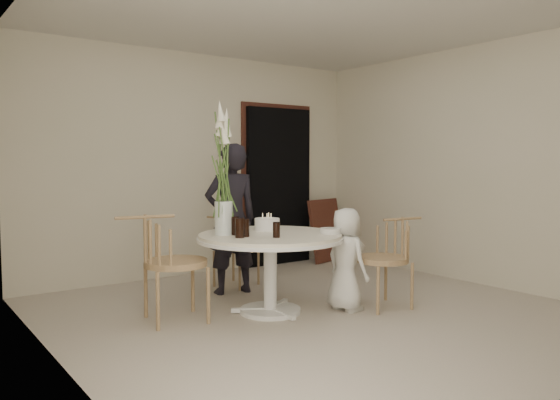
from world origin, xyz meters
TOP-DOWN VIEW (x-y plane):
  - ground at (0.00, 0.00)m, footprint 4.50×4.50m
  - room_shell at (0.00, 0.00)m, footprint 4.50×4.50m
  - doorway at (1.15, 2.19)m, footprint 1.00×0.10m
  - door_trim at (1.15, 2.23)m, footprint 1.12×0.03m
  - table at (-0.35, 0.25)m, footprint 1.33×1.33m
  - picture_frame at (1.80, 1.95)m, footprint 0.68×0.35m
  - chair_far at (-0.06, 1.47)m, footprint 0.53×0.55m
  - chair_right at (0.74, -0.24)m, footprint 0.55×0.52m
  - chair_left at (-1.29, 0.55)m, footprint 0.61×0.58m
  - girl at (-0.24, 1.12)m, footprint 0.63×0.46m
  - boy at (0.27, -0.10)m, footprint 0.31×0.47m
  - birthday_cake at (-0.23, 0.48)m, footprint 0.24×0.24m
  - cola_tumbler_a at (-0.64, 0.22)m, footprint 0.08×0.08m
  - cola_tumbler_b at (-0.45, 0.01)m, footprint 0.08×0.08m
  - cola_tumbler_c at (-0.71, 0.19)m, footprint 0.08×0.08m
  - cola_tumbler_d at (-0.65, 0.37)m, footprint 0.09×0.09m
  - plate_stack at (0.11, -0.06)m, footprint 0.21×0.21m
  - flower_vase at (-0.73, 0.44)m, footprint 0.16×0.16m

SIDE VIEW (x-z plane):
  - ground at x=0.00m, z-range 0.00..0.00m
  - picture_frame at x=1.80m, z-range 0.00..0.86m
  - boy at x=0.27m, z-range 0.00..0.96m
  - chair_far at x=-0.06m, z-range 0.11..0.88m
  - chair_right at x=0.74m, z-range 0.13..0.98m
  - chair_left at x=-1.29m, z-range 0.14..1.08m
  - table at x=-0.35m, z-range 0.25..0.98m
  - plate_stack at x=0.11m, z-range 0.73..0.78m
  - girl at x=-0.24m, z-range 0.00..1.57m
  - birthday_cake at x=-0.23m, z-range 0.71..0.87m
  - cola_tumbler_b at x=-0.45m, z-range 0.73..0.86m
  - cola_tumbler_a at x=-0.64m, z-range 0.73..0.89m
  - cola_tumbler_d at x=-0.65m, z-range 0.73..0.90m
  - cola_tumbler_c at x=-0.71m, z-range 0.73..0.90m
  - doorway at x=1.15m, z-range 0.00..2.10m
  - door_trim at x=1.15m, z-range 0.00..2.22m
  - flower_vase at x=-0.73m, z-range 0.70..1.90m
  - room_shell at x=0.00m, z-range -0.63..3.87m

